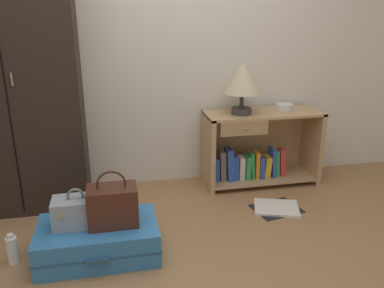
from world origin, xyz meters
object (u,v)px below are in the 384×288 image
(table_lamp, at_px, (243,79))
(train_case, at_px, (77,212))
(bowl, at_px, (285,107))
(wardrobe, at_px, (11,74))
(handbag, at_px, (113,205))
(bottle, at_px, (12,250))
(open_book_on_floor, at_px, (276,208))
(bookshelf, at_px, (257,149))
(suitcase_large, at_px, (99,240))

(table_lamp, distance_m, train_case, 1.70)
(bowl, bearing_deg, train_case, -153.47)
(wardrobe, xyz_separation_m, table_lamp, (1.79, 0.01, -0.10))
(handbag, height_order, bottle, handbag)
(open_book_on_floor, bearing_deg, bookshelf, 87.68)
(wardrobe, xyz_separation_m, suitcase_large, (0.57, -0.85, -0.95))
(train_case, bearing_deg, bookshelf, 29.66)
(bookshelf, bearing_deg, handbag, -145.31)
(wardrobe, relative_size, suitcase_large, 2.78)
(table_lamp, distance_m, bottle, 2.12)
(bookshelf, bearing_deg, open_book_on_floor, -92.32)
(bowl, relative_size, handbag, 0.39)
(open_book_on_floor, bearing_deg, wardrobe, 165.70)
(handbag, bearing_deg, open_book_on_floor, 15.90)
(suitcase_large, relative_size, open_book_on_floor, 1.84)
(bookshelf, relative_size, handbag, 2.81)
(open_book_on_floor, bearing_deg, train_case, -167.54)
(table_lamp, bearing_deg, handbag, -142.23)
(handbag, bearing_deg, bowl, 30.65)
(bowl, distance_m, bottle, 2.41)
(bowl, height_order, bottle, bowl)
(wardrobe, height_order, open_book_on_floor, wardrobe)
(wardrobe, distance_m, bowl, 2.23)
(bookshelf, height_order, train_case, bookshelf)
(bowl, bearing_deg, handbag, -149.35)
(bookshelf, distance_m, train_case, 1.74)
(handbag, distance_m, bottle, 0.68)
(handbag, bearing_deg, suitcase_large, 175.00)
(table_lamp, xyz_separation_m, bowl, (0.41, 0.04, -0.27))
(wardrobe, relative_size, bowl, 14.84)
(bookshelf, relative_size, train_case, 3.48)
(train_case, bearing_deg, handbag, -8.23)
(handbag, bearing_deg, wardrobe, 128.03)
(bowl, height_order, handbag, bowl)
(handbag, bearing_deg, table_lamp, 37.77)
(bottle, distance_m, open_book_on_floor, 1.93)
(wardrobe, relative_size, train_case, 7.23)
(train_case, xyz_separation_m, handbag, (0.22, -0.03, 0.04))
(bottle, bearing_deg, open_book_on_floor, 9.79)
(bookshelf, xyz_separation_m, bottle, (-1.92, -0.86, -0.22))
(wardrobe, xyz_separation_m, handbag, (0.67, -0.86, -0.71))
(bookshelf, xyz_separation_m, handbag, (-1.29, -0.89, 0.04))
(suitcase_large, relative_size, train_case, 2.60)
(handbag, bearing_deg, bookshelf, 34.69)
(table_lamp, height_order, bowl, table_lamp)
(table_lamp, xyz_separation_m, handbag, (-1.12, -0.87, -0.60))
(wardrobe, relative_size, handbag, 5.83)
(suitcase_large, distance_m, handbag, 0.26)
(open_book_on_floor, bearing_deg, suitcase_large, -165.62)
(wardrobe, height_order, bookshelf, wardrobe)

